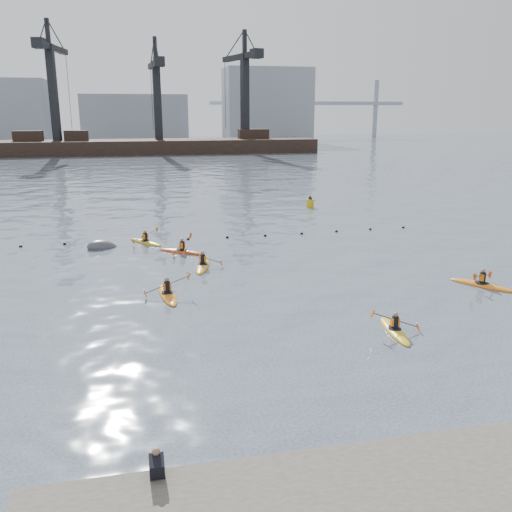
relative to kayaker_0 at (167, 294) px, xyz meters
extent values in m
plane|color=#363E4E|center=(4.33, -9.61, -0.11)|extent=(400.00, 400.00, 0.00)
cube|color=black|center=(-1.17, -15.41, 0.67)|extent=(0.38, 0.60, 0.67)
cube|color=black|center=(-1.17, -15.19, 0.51)|extent=(0.34, 0.40, 0.24)
sphere|color=#8C6651|center=(-1.17, -15.31, 1.05)|extent=(0.21, 0.21, 0.21)
sphere|color=black|center=(-9.67, 13.05, -0.08)|extent=(0.24, 0.24, 0.24)
sphere|color=black|center=(-6.67, 13.14, -0.08)|extent=(0.24, 0.24, 0.24)
sphere|color=black|center=(-3.67, 13.11, -0.08)|extent=(0.24, 0.24, 0.24)
sphere|color=black|center=(-0.67, 12.97, -0.08)|extent=(0.24, 0.24, 0.24)
sphere|color=black|center=(2.33, 12.80, -0.08)|extent=(0.24, 0.24, 0.24)
sphere|color=black|center=(5.33, 12.67, -0.08)|extent=(0.24, 0.24, 0.24)
sphere|color=black|center=(8.33, 12.64, -0.08)|extent=(0.24, 0.24, 0.24)
sphere|color=black|center=(11.33, 12.73, -0.08)|extent=(0.24, 0.24, 0.24)
sphere|color=black|center=(14.33, 12.89, -0.08)|extent=(0.24, 0.24, 0.24)
sphere|color=black|center=(17.33, 13.05, -0.08)|extent=(0.24, 0.24, 0.24)
sphere|color=black|center=(20.33, 13.14, -0.08)|extent=(0.24, 0.24, 0.24)
cube|color=black|center=(4.33, 100.39, 0.74)|extent=(72.00, 12.00, 4.50)
cube|color=black|center=(-23.67, 100.39, 4.09)|extent=(6.00, 3.00, 2.20)
cube|color=black|center=(-13.67, 100.39, 4.09)|extent=(5.00, 3.00, 2.20)
cube|color=black|center=(26.33, 100.39, 4.09)|extent=(7.00, 3.00, 2.20)
cube|color=black|center=(-17.67, 100.39, 12.99)|extent=(1.85, 1.85, 20.00)
cube|color=black|center=(-17.20, 103.05, 22.39)|extent=(4.31, 17.93, 1.20)
cube|color=black|center=(-18.77, 94.19, 22.39)|extent=(2.62, 2.94, 2.00)
cube|color=black|center=(-17.67, 100.39, 25.49)|extent=(0.93, 0.93, 5.00)
cube|color=black|center=(4.33, 100.39, 11.49)|extent=(1.73, 1.73, 17.00)
cube|color=black|center=(4.13, 102.63, 19.39)|extent=(2.50, 15.05, 1.20)
cube|color=black|center=(4.79, 95.16, 19.39)|extent=(2.42, 2.78, 2.00)
cube|color=black|center=(4.33, 100.39, 22.49)|extent=(0.87, 0.87, 5.00)
cube|color=black|center=(24.33, 100.39, 12.49)|extent=(1.96, 1.96, 19.00)
cube|color=black|center=(23.67, 102.85, 21.39)|extent=(5.56, 16.73, 1.20)
cube|color=black|center=(25.87, 94.64, 21.39)|extent=(2.80, 3.08, 2.00)
cube|color=black|center=(24.33, 100.39, 24.49)|extent=(0.98, 0.98, 5.00)
cube|color=gray|center=(-35.67, 140.39, 8.89)|extent=(22.00, 14.00, 18.00)
cube|color=gray|center=(-0.67, 140.39, 6.89)|extent=(30.00, 14.00, 14.00)
cube|color=gray|center=(39.33, 140.39, 10.89)|extent=(26.00, 14.00, 22.00)
cube|color=gray|center=(59.33, 160.39, 11.89)|extent=(70.00, 2.00, 1.20)
cylinder|color=gray|center=(34.33, 160.39, 9.89)|extent=(1.60, 1.60, 20.00)
cylinder|color=gray|center=(84.33, 160.39, 9.89)|extent=(1.60, 1.60, 20.00)
ellipsoid|color=orange|center=(0.00, 0.00, -0.07)|extent=(1.15, 3.74, 0.37)
cylinder|color=black|center=(0.00, 0.00, 0.08)|extent=(0.76, 0.76, 0.07)
cylinder|color=black|center=(0.00, 0.00, 0.40)|extent=(0.34, 0.34, 0.60)
cube|color=orange|center=(0.00, 0.00, 0.43)|extent=(0.44, 0.30, 0.39)
sphere|color=#8C6651|center=(0.00, 0.00, 0.81)|extent=(0.24, 0.24, 0.24)
cylinder|color=black|center=(0.00, 0.00, 0.52)|extent=(2.42, 0.32, 0.78)
cube|color=#D85914|center=(-1.16, -0.13, 0.18)|extent=(0.19, 0.18, 0.39)
cube|color=#D85914|center=(1.16, 0.13, 0.86)|extent=(0.19, 0.18, 0.39)
ellipsoid|color=gold|center=(9.54, -7.05, -0.07)|extent=(1.02, 3.36, 0.33)
cylinder|color=black|center=(9.54, -7.05, 0.06)|extent=(0.68, 0.68, 0.06)
cylinder|color=black|center=(9.54, -7.05, 0.35)|extent=(0.31, 0.31, 0.54)
cube|color=orange|center=(9.54, -7.05, 0.37)|extent=(0.39, 0.27, 0.35)
sphere|color=#8C6651|center=(9.54, -7.05, 0.71)|extent=(0.22, 0.22, 0.22)
cylinder|color=black|center=(9.54, -7.05, 0.46)|extent=(2.14, 0.27, 0.80)
cube|color=#D85914|center=(8.49, -6.94, 0.81)|extent=(0.18, 0.16, 0.35)
cube|color=#D85914|center=(10.58, -7.17, 0.10)|extent=(0.18, 0.16, 0.35)
ellipsoid|color=#C74412|center=(1.56, 8.95, -0.07)|extent=(3.34, 2.74, 0.36)
cylinder|color=black|center=(1.56, 8.95, 0.08)|extent=(0.95, 0.95, 0.07)
cylinder|color=black|center=(1.56, 8.95, 0.40)|extent=(0.34, 0.34, 0.59)
cube|color=orange|center=(1.56, 8.95, 0.42)|extent=(0.44, 0.48, 0.38)
sphere|color=#8C6651|center=(1.56, 8.95, 0.79)|extent=(0.24, 0.24, 0.24)
cylinder|color=black|center=(1.56, 8.95, 0.51)|extent=(1.45, 1.94, 0.80)
cube|color=#D85914|center=(0.88, 8.02, 0.16)|extent=(0.23, 0.23, 0.38)
cube|color=#D85914|center=(2.25, 9.87, 0.86)|extent=(0.23, 0.23, 0.38)
ellipsoid|color=orange|center=(2.51, 5.12, -0.07)|extent=(1.59, 3.68, 0.36)
cylinder|color=black|center=(2.51, 5.12, 0.08)|extent=(0.82, 0.82, 0.07)
cylinder|color=black|center=(2.51, 5.12, 0.40)|extent=(0.34, 0.34, 0.59)
cube|color=orange|center=(2.51, 5.12, 0.42)|extent=(0.46, 0.34, 0.38)
sphere|color=#8C6651|center=(2.51, 5.12, 0.79)|extent=(0.24, 0.24, 0.24)
cylinder|color=black|center=(2.51, 5.12, 0.51)|extent=(2.33, 0.63, 0.77)
cube|color=#D85914|center=(1.40, 5.40, 0.85)|extent=(0.20, 0.19, 0.38)
cube|color=#D85914|center=(3.63, 4.83, 0.17)|extent=(0.20, 0.19, 0.38)
ellipsoid|color=orange|center=(17.27, -2.11, -0.07)|extent=(2.63, 3.37, 0.36)
cylinder|color=black|center=(17.27, -2.11, 0.08)|extent=(0.94, 0.94, 0.07)
cylinder|color=black|center=(17.27, -2.11, 0.39)|extent=(0.34, 0.34, 0.58)
cube|color=orange|center=(17.27, -2.11, 0.42)|extent=(0.47, 0.43, 0.38)
sphere|color=#8C6651|center=(17.27, -2.11, 0.79)|extent=(0.24, 0.24, 0.24)
cylinder|color=black|center=(17.27, -2.11, 0.51)|extent=(2.04, 1.42, 0.47)
cube|color=#D85914|center=(18.21, -1.46, 0.30)|extent=(0.19, 0.20, 0.39)
cube|color=#D85914|center=(16.32, -2.76, 0.71)|extent=(0.19, 0.20, 0.39)
ellipsoid|color=gold|center=(-0.86, 12.35, -0.07)|extent=(2.65, 3.22, 0.35)
cylinder|color=black|center=(-0.86, 12.35, 0.07)|extent=(0.92, 0.92, 0.07)
cylinder|color=black|center=(-0.86, 12.35, 0.38)|extent=(0.33, 0.33, 0.57)
cube|color=orange|center=(-0.86, 12.35, 0.40)|extent=(0.46, 0.43, 0.37)
sphere|color=#8C6651|center=(-0.86, 12.35, 0.76)|extent=(0.23, 0.23, 0.23)
cylinder|color=black|center=(-0.86, 12.35, 0.49)|extent=(1.90, 1.44, 0.59)
cube|color=#D85914|center=(-1.75, 11.68, 0.23)|extent=(0.20, 0.21, 0.37)
cube|color=#D85914|center=(0.03, 13.02, 0.74)|extent=(0.20, 0.21, 0.37)
ellipsoid|color=#414346|center=(-3.91, 11.53, -0.11)|extent=(2.72, 2.12, 1.55)
cylinder|color=#B89012|center=(15.80, 24.39, 0.22)|extent=(0.77, 0.77, 1.00)
cone|color=black|center=(15.80, 24.39, 0.94)|extent=(0.49, 0.49, 0.39)
camera|label=1|loc=(-1.27, -27.49, 9.37)|focal=38.00mm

